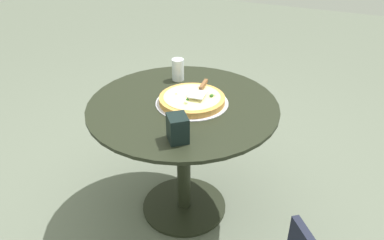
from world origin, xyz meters
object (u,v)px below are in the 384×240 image
Objects in this scene: patio_table at (183,134)px; napkin_dispenser at (178,128)px; pizza_server at (201,89)px; pizza_on_tray at (192,100)px; drinking_cup at (178,70)px.

patio_table is 8.22× the size of napkin_dispenser.
napkin_dispenser is at bearing 7.80° from pizza_server.
napkin_dispenser is (0.34, 0.08, 0.04)m from pizza_on_tray.
napkin_dispenser is (0.31, 0.12, 0.24)m from patio_table.
pizza_on_tray is (-0.03, 0.04, 0.20)m from patio_table.
napkin_dispenser reaches higher than patio_table.
drinking_cup is 1.04× the size of napkin_dispenser.
pizza_server reaches higher than pizza_on_tray.
drinking_cup is at bearing -150.07° from patio_table.
drinking_cup reaches higher than pizza_server.
pizza_server reaches higher than patio_table.
patio_table is 7.88× the size of drinking_cup.
pizza_on_tray is at bearing 39.22° from drinking_cup.
patio_table is 0.41m from napkin_dispenser.
pizza_on_tray is at bearing -23.15° from pizza_server.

